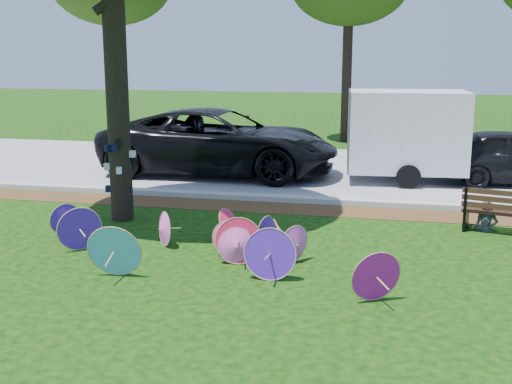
{
  "coord_description": "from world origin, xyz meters",
  "views": [
    {
      "loc": [
        2.83,
        -8.72,
        3.3
      ],
      "look_at": [
        0.5,
        2.0,
        0.9
      ],
      "focal_mm": 45.0,
      "sensor_mm": 36.0,
      "label": 1
    }
  ],
  "objects_px": {
    "parasol_pile": "(214,241)",
    "cargo_trailer": "(407,131)",
    "black_van": "(220,142)",
    "park_bench": "(507,211)",
    "person_left": "(488,201)"
  },
  "relations": [
    {
      "from": "cargo_trailer",
      "to": "person_left",
      "type": "bearing_deg",
      "value": -76.98
    },
    {
      "from": "parasol_pile",
      "to": "black_van",
      "type": "bearing_deg",
      "value": 104.73
    },
    {
      "from": "person_left",
      "to": "cargo_trailer",
      "type": "bearing_deg",
      "value": 122.67
    },
    {
      "from": "black_van",
      "to": "person_left",
      "type": "bearing_deg",
      "value": -123.39
    },
    {
      "from": "parasol_pile",
      "to": "person_left",
      "type": "distance_m",
      "value": 5.33
    },
    {
      "from": "park_bench",
      "to": "person_left",
      "type": "height_order",
      "value": "person_left"
    },
    {
      "from": "black_van",
      "to": "park_bench",
      "type": "bearing_deg",
      "value": -122.27
    },
    {
      "from": "black_van",
      "to": "park_bench",
      "type": "xyz_separation_m",
      "value": [
        6.78,
        -4.55,
        -0.47
      ]
    },
    {
      "from": "parasol_pile",
      "to": "black_van",
      "type": "height_order",
      "value": "black_van"
    },
    {
      "from": "black_van",
      "to": "person_left",
      "type": "relative_size",
      "value": 5.56
    },
    {
      "from": "parasol_pile",
      "to": "park_bench",
      "type": "relative_size",
      "value": 3.89
    },
    {
      "from": "parasol_pile",
      "to": "cargo_trailer",
      "type": "relative_size",
      "value": 2.16
    },
    {
      "from": "parasol_pile",
      "to": "black_van",
      "type": "distance_m",
      "value": 7.63
    },
    {
      "from": "park_bench",
      "to": "person_left",
      "type": "relative_size",
      "value": 1.4
    },
    {
      "from": "black_van",
      "to": "cargo_trailer",
      "type": "distance_m",
      "value": 4.99
    }
  ]
}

